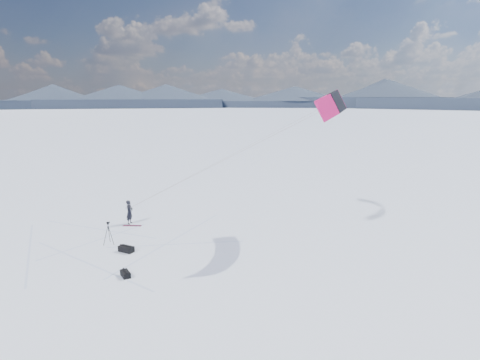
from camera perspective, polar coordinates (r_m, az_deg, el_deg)
The scene contains 9 objects.
ground at distance 26.16m, azimuth -18.86°, elevation -9.32°, with size 1800.00×1800.00×0.00m, color white.
horizon_hills at distance 24.98m, azimuth -19.51°, elevation 0.01°, with size 704.00×705.94×9.98m.
snow_tracks at distance 26.40m, azimuth -20.39°, elevation -9.22°, with size 14.76×10.25×0.01m.
snowkiter at distance 30.64m, azimuth -15.35°, elevation -6.00°, with size 0.64×0.42×1.76m, color black.
snowboard at distance 30.08m, azimuth -15.09°, elevation -6.28°, with size 1.34×0.25×0.04m, color maroon.
tripod at distance 26.62m, azimuth -18.21°, elevation -6.76°, with size 0.62×0.67×1.46m.
gear_bag_a at distance 25.31m, azimuth -15.88°, elevation -9.40°, with size 0.94×0.46×0.42m.
gear_bag_b at distance 22.09m, azimuth -15.99°, elevation -12.70°, with size 0.85×0.71×0.35m.
power_kite at distance 26.25m, azimuth 12.85°, elevation 10.48°, with size 14.71×7.20×8.40m.
Camera 1 is at (18.26, -16.36, 9.14)m, focal length 30.00 mm.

